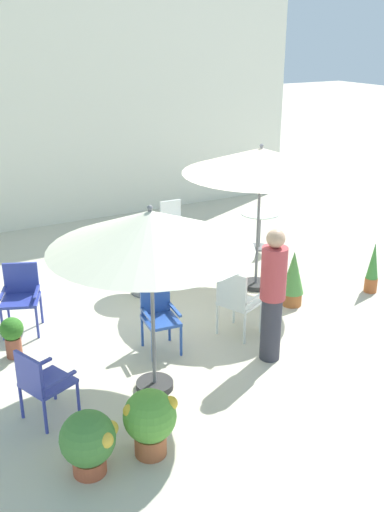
% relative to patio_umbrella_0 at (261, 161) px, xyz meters
% --- Properties ---
extents(ground_plane, '(60.00, 60.00, 0.00)m').
position_rel_patio_umbrella_0_xyz_m(ground_plane, '(-1.44, -0.20, -2.08)').
color(ground_plane, beige).
extents(villa_facade, '(10.85, 0.30, 5.43)m').
position_rel_patio_umbrella_0_xyz_m(villa_facade, '(-1.44, 4.93, 0.63)').
color(villa_facade, white).
rests_on(villa_facade, ground).
extents(patio_umbrella_0, '(2.41, 2.41, 2.35)m').
position_rel_patio_umbrella_0_xyz_m(patio_umbrella_0, '(0.00, 0.00, 0.00)').
color(patio_umbrella_0, '#2D2D2D').
rests_on(patio_umbrella_0, ground).
extents(patio_umbrella_1, '(2.24, 2.24, 2.25)m').
position_rel_patio_umbrella_0_xyz_m(patio_umbrella_1, '(-2.69, -1.82, -0.12)').
color(patio_umbrella_1, '#2D2D2D').
rests_on(patio_umbrella_1, ground).
extents(cafe_table_0, '(0.73, 0.73, 0.71)m').
position_rel_patio_umbrella_0_xyz_m(cafe_table_0, '(1.08, 1.48, -1.59)').
color(cafe_table_0, white).
rests_on(cafe_table_0, ground).
extents(cafe_table_1, '(0.81, 0.81, 0.73)m').
position_rel_patio_umbrella_0_xyz_m(cafe_table_1, '(-1.69, 0.66, -1.57)').
color(cafe_table_1, silver).
rests_on(cafe_table_1, ground).
extents(patio_chair_0, '(0.61, 0.60, 0.84)m').
position_rel_patio_umbrella_0_xyz_m(patio_chair_0, '(-3.99, -1.78, -1.60)').
color(patio_chair_0, '#3740A2').
rests_on(patio_chair_0, ground).
extents(patio_chair_1, '(0.47, 0.50, 0.87)m').
position_rel_patio_umbrella_0_xyz_m(patio_chair_1, '(-2.24, -1.01, -1.58)').
color(patio_chair_1, '#274CA1').
rests_on(patio_chair_1, ground).
extents(patio_chair_2, '(0.60, 0.62, 0.98)m').
position_rel_patio_umbrella_0_xyz_m(patio_chair_2, '(-1.17, -1.21, -1.52)').
color(patio_chair_2, white).
rests_on(patio_chair_2, ground).
extents(patio_chair_3, '(0.46, 0.49, 0.93)m').
position_rel_patio_umbrella_0_xyz_m(patio_chair_3, '(-0.38, 2.21, -1.55)').
color(patio_chair_3, white).
rests_on(patio_chair_3, ground).
extents(patio_chair_4, '(0.64, 0.63, 0.94)m').
position_rel_patio_umbrella_0_xyz_m(patio_chair_4, '(-3.68, 0.39, -1.53)').
color(patio_chair_4, '#303D9C').
rests_on(patio_chair_4, ground).
extents(potted_plant_0, '(0.20, 0.20, 0.84)m').
position_rel_patio_umbrella_0_xyz_m(potted_plant_0, '(1.52, -1.04, -1.68)').
color(potted_plant_0, '#AF5A2E').
rests_on(potted_plant_0, ground).
extents(potted_plant_1, '(0.34, 0.34, 0.87)m').
position_rel_patio_umbrella_0_xyz_m(potted_plant_1, '(0.11, -0.81, -1.63)').
color(potted_plant_1, '#B0612F').
rests_on(potted_plant_1, ground).
extents(potted_plant_2, '(0.57, 0.53, 0.66)m').
position_rel_patio_umbrella_0_xyz_m(potted_plant_2, '(-3.82, -2.80, -1.72)').
color(potted_plant_2, '#B15335').
rests_on(potted_plant_2, ground).
extents(potted_plant_4, '(0.53, 0.53, 0.71)m').
position_rel_patio_umbrella_0_xyz_m(potted_plant_4, '(-3.21, -2.83, -1.68)').
color(potted_plant_4, '#A55834').
rests_on(potted_plant_4, ground).
extents(potted_plant_5, '(0.30, 0.30, 0.55)m').
position_rel_patio_umbrella_0_xyz_m(potted_plant_5, '(-3.98, -0.31, -1.76)').
color(potted_plant_5, brown).
rests_on(potted_plant_5, ground).
extents(standing_person, '(0.42, 0.42, 1.75)m').
position_rel_patio_umbrella_0_xyz_m(standing_person, '(-1.10, -1.92, -1.17)').
color(standing_person, '#33333D').
rests_on(standing_person, ground).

